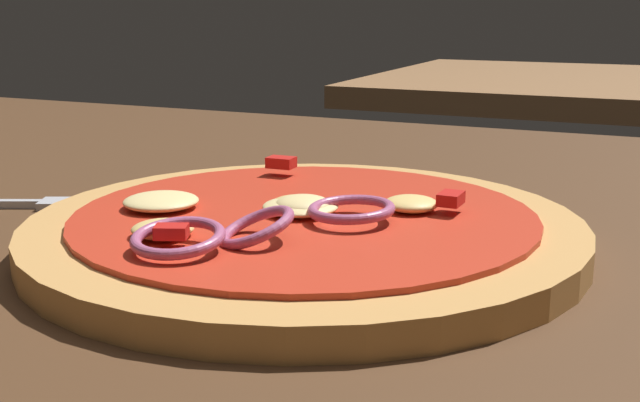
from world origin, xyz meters
The scene contains 3 objects.
dining_table centered at (0.00, 0.00, 0.02)m, with size 1.34×0.82×0.03m.
pizza centered at (0.04, -0.04, 0.04)m, with size 0.29×0.29×0.03m.
background_table centered at (0.15, 1.05, 0.02)m, with size 0.86×0.64×0.03m.
Camera 1 is at (0.22, -0.41, 0.16)m, focal length 45.35 mm.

